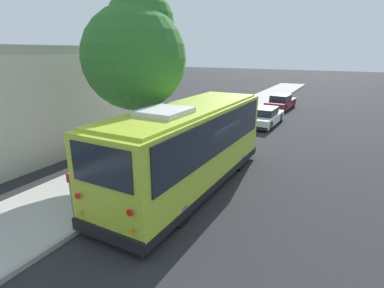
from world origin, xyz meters
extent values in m
plane|color=#28282B|center=(0.00, 0.00, 0.00)|extent=(160.00, 160.00, 0.00)
cube|color=#B2AFA8|center=(0.00, 3.44, 0.07)|extent=(80.00, 3.59, 0.15)
cube|color=#9D9A94|center=(0.00, 1.58, 0.07)|extent=(80.00, 0.14, 0.15)
cube|color=#ADC633|center=(-0.73, 0.18, 1.68)|extent=(8.96, 2.64, 2.85)
cube|color=black|center=(-0.73, 0.18, 0.40)|extent=(9.01, 2.69, 0.28)
cube|color=black|center=(-0.73, 0.18, 2.31)|extent=(8.24, 2.72, 1.36)
cube|color=black|center=(3.75, 0.10, 2.31)|extent=(0.07, 2.18, 1.43)
cube|color=black|center=(-5.22, 0.25, 2.41)|extent=(0.06, 2.00, 1.09)
cube|color=black|center=(3.75, 0.10, 2.97)|extent=(0.07, 1.80, 0.22)
cube|color=#ADC633|center=(-0.73, 0.18, 3.15)|extent=(8.41, 2.40, 0.10)
cube|color=silver|center=(-2.33, 0.20, 3.27)|extent=(1.66, 1.44, 0.20)
cube|color=black|center=(3.77, 0.10, 0.44)|extent=(0.14, 2.52, 0.36)
cube|color=black|center=(-5.24, 0.25, 0.44)|extent=(0.14, 2.52, 0.36)
cylinder|color=red|center=(-5.27, 1.15, 1.40)|extent=(0.03, 0.18, 0.18)
cylinder|color=orange|center=(-5.27, 1.15, 0.89)|extent=(0.03, 0.14, 0.14)
cylinder|color=red|center=(-5.30, -0.65, 1.40)|extent=(0.03, 0.18, 0.18)
cylinder|color=orange|center=(-5.30, -0.65, 0.89)|extent=(0.03, 0.14, 0.14)
cube|color=white|center=(3.83, 0.94, 0.61)|extent=(0.05, 0.32, 0.18)
cube|color=white|center=(3.80, -0.73, 0.61)|extent=(0.05, 0.32, 0.18)
cube|color=black|center=(3.48, 1.51, 2.58)|extent=(0.06, 0.10, 0.24)
cylinder|color=black|center=(1.92, 1.23, 0.47)|extent=(0.94, 0.32, 0.94)
cylinder|color=slate|center=(1.92, 1.23, 0.47)|extent=(0.43, 0.33, 0.42)
cylinder|color=black|center=(1.89, -0.96, 0.47)|extent=(0.94, 0.32, 0.94)
cylinder|color=slate|center=(1.89, -0.96, 0.47)|extent=(0.43, 0.33, 0.42)
cylinder|color=black|center=(-3.22, 1.31, 0.47)|extent=(0.94, 0.32, 0.94)
cylinder|color=slate|center=(-3.22, 1.31, 0.47)|extent=(0.43, 0.33, 0.42)
cylinder|color=black|center=(-3.26, -0.88, 0.47)|extent=(0.94, 0.32, 0.94)
cylinder|color=slate|center=(-3.26, -0.88, 0.47)|extent=(0.43, 0.33, 0.42)
cube|color=silver|center=(10.96, 0.26, 0.46)|extent=(4.56, 1.77, 0.61)
cube|color=black|center=(10.84, 0.26, 1.01)|extent=(2.17, 1.49, 0.48)
cube|color=silver|center=(10.84, 0.26, 1.25)|extent=(2.09, 1.46, 0.05)
cube|color=black|center=(13.25, 0.22, 0.25)|extent=(0.11, 1.64, 0.20)
cube|color=black|center=(8.67, 0.30, 0.25)|extent=(0.11, 1.64, 0.20)
cylinder|color=black|center=(12.41, 1.01, 0.31)|extent=(0.62, 0.21, 0.62)
cylinder|color=slate|center=(12.41, 1.01, 0.31)|extent=(0.28, 0.22, 0.28)
cylinder|color=black|center=(12.38, -0.53, 0.31)|extent=(0.62, 0.21, 0.62)
cylinder|color=slate|center=(12.38, -0.53, 0.31)|extent=(0.28, 0.22, 0.28)
cylinder|color=black|center=(9.54, 1.06, 0.31)|extent=(0.62, 0.21, 0.62)
cylinder|color=slate|center=(9.54, 1.06, 0.31)|extent=(0.28, 0.22, 0.28)
cylinder|color=black|center=(9.52, -0.48, 0.31)|extent=(0.62, 0.21, 0.62)
cylinder|color=slate|center=(9.52, -0.48, 0.31)|extent=(0.28, 0.22, 0.28)
cube|color=maroon|center=(17.68, 0.58, 0.49)|extent=(4.63, 1.99, 0.65)
cube|color=black|center=(17.56, 0.59, 1.06)|extent=(2.23, 1.61, 0.48)
cube|color=maroon|center=(17.56, 0.59, 1.30)|extent=(2.14, 1.57, 0.05)
cube|color=black|center=(19.96, 0.44, 0.27)|extent=(0.18, 1.67, 0.20)
cube|color=black|center=(15.39, 0.72, 0.27)|extent=(0.18, 1.67, 0.20)
cylinder|color=black|center=(19.15, 1.28, 0.33)|extent=(0.68, 0.24, 0.67)
cylinder|color=slate|center=(19.15, 1.28, 0.33)|extent=(0.31, 0.24, 0.30)
cylinder|color=black|center=(19.06, -0.29, 0.33)|extent=(0.68, 0.24, 0.67)
cylinder|color=slate|center=(19.06, -0.29, 0.33)|extent=(0.31, 0.24, 0.30)
cylinder|color=black|center=(16.30, 1.46, 0.33)|extent=(0.68, 0.24, 0.67)
cylinder|color=slate|center=(16.30, 1.46, 0.33)|extent=(0.31, 0.24, 0.30)
cylinder|color=black|center=(16.20, -0.11, 0.33)|extent=(0.68, 0.24, 0.67)
cylinder|color=slate|center=(16.20, -0.11, 0.33)|extent=(0.31, 0.24, 0.30)
cylinder|color=brown|center=(0.06, 3.19, 1.75)|extent=(0.39, 0.39, 3.19)
sphere|color=#2D6B28|center=(0.06, 3.19, 4.85)|extent=(4.32, 4.32, 4.32)
sphere|color=#31732C|center=(0.60, 3.19, 6.26)|extent=(2.81, 2.81, 2.81)
cylinder|color=gray|center=(-4.91, 1.85, 0.82)|extent=(0.06, 0.06, 1.34)
cube|color=red|center=(-4.91, 1.85, 1.63)|extent=(0.02, 0.22, 0.28)
cylinder|color=gray|center=(-3.47, 1.85, 0.66)|extent=(0.06, 0.06, 1.02)
cube|color=red|center=(-3.47, 1.85, 1.31)|extent=(0.02, 0.22, 0.28)
cylinder|color=red|center=(4.83, 2.04, 0.47)|extent=(0.22, 0.22, 0.65)
sphere|color=red|center=(4.83, 2.04, 0.86)|extent=(0.20, 0.20, 0.20)
camera|label=1|loc=(-10.25, -4.98, 5.14)|focal=28.00mm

